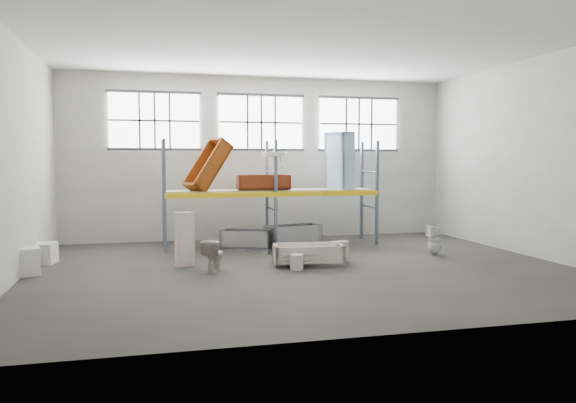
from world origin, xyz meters
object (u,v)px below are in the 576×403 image
object	(u,v)px
toilet_beige	(213,255)
carton_near	(22,262)
steel_tub_right	(293,235)
rust_tub_flat	(263,182)
bucket	(297,262)
cistern_tall	(185,239)
bathtub_beige	(308,255)
steel_tub_left	(246,239)
blue_tub_upright	(340,162)
toilet_white	(435,240)

from	to	relation	value
toilet_beige	carton_near	size ratio (longest dim) A/B	1.04
steel_tub_right	rust_tub_flat	distance (m)	1.76
rust_tub_flat	carton_near	bearing A→B (deg)	-154.37
bucket	cistern_tall	bearing A→B (deg)	156.27
bathtub_beige	bucket	distance (m)	0.67
carton_near	bucket	bearing A→B (deg)	-7.99
bucket	bathtub_beige	bearing A→B (deg)	51.26
steel_tub_right	steel_tub_left	bearing A→B (deg)	-173.36
bucket	blue_tub_upright	bearing A→B (deg)	58.43
cistern_tall	steel_tub_right	size ratio (longest dim) A/B	0.80
rust_tub_flat	cistern_tall	bearing A→B (deg)	-133.05
cistern_tall	rust_tub_flat	size ratio (longest dim) A/B	0.86
blue_tub_upright	bucket	world-z (taller)	blue_tub_upright
blue_tub_upright	rust_tub_flat	bearing A→B (deg)	-175.61
steel_tub_left	blue_tub_upright	world-z (taller)	blue_tub_upright
steel_tub_left	toilet_beige	bearing A→B (deg)	-111.96
toilet_beige	rust_tub_flat	bearing A→B (deg)	-96.00
bathtub_beige	cistern_tall	size ratio (longest dim) A/B	1.29
bathtub_beige	rust_tub_flat	xyz separation A→B (m)	(-0.45, 3.06, 1.58)
toilet_white	blue_tub_upright	size ratio (longest dim) A/B	0.45
cistern_tall	blue_tub_upright	bearing A→B (deg)	17.15
blue_tub_upright	cistern_tall	bearing A→B (deg)	-150.06
toilet_white	bucket	xyz separation A→B (m)	(-3.94, -1.00, -0.21)
bathtub_beige	steel_tub_right	bearing A→B (deg)	88.93
steel_tub_right	bucket	world-z (taller)	steel_tub_right
blue_tub_upright	bathtub_beige	bearing A→B (deg)	-120.30
bathtub_beige	toilet_beige	world-z (taller)	toilet_beige
bucket	steel_tub_left	bearing A→B (deg)	99.43
toilet_beige	blue_tub_upright	size ratio (longest dim) A/B	0.41
cistern_tall	bucket	size ratio (longest dim) A/B	3.59
bucket	carton_near	bearing A→B (deg)	172.01
bathtub_beige	steel_tub_left	world-z (taller)	steel_tub_left
steel_tub_left	blue_tub_upright	distance (m)	3.61
cistern_tall	steel_tub_left	bearing A→B (deg)	39.52
steel_tub_left	cistern_tall	bearing A→B (deg)	-127.69
carton_near	bathtub_beige	bearing A→B (deg)	-2.68
blue_tub_upright	toilet_beige	bearing A→B (deg)	-140.18
cistern_tall	carton_near	xyz separation A→B (m)	(-3.40, -0.24, -0.33)
cistern_tall	toilet_white	world-z (taller)	cistern_tall
bathtub_beige	toilet_beige	size ratio (longest dim) A/B	2.27
steel_tub_left	carton_near	world-z (taller)	carton_near
toilet_white	rust_tub_flat	xyz separation A→B (m)	(-3.97, 2.58, 1.43)
toilet_beige	steel_tub_left	size ratio (longest dim) A/B	0.52
bathtub_beige	blue_tub_upright	distance (m)	4.33
cistern_tall	steel_tub_left	world-z (taller)	cistern_tall
steel_tub_right	bathtub_beige	bearing A→B (deg)	-97.74
cistern_tall	carton_near	size ratio (longest dim) A/B	1.83
carton_near	blue_tub_upright	bearing A→B (deg)	19.97
cistern_tall	blue_tub_upright	size ratio (longest dim) A/B	0.72
steel_tub_left	bucket	bearing A→B (deg)	-80.57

